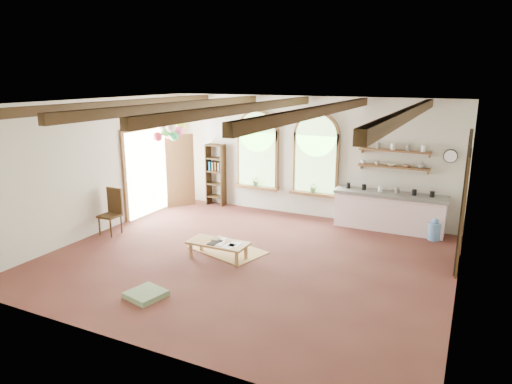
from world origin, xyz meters
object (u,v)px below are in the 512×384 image
Objects in this scene: side_chair at (111,221)px; balloon_cluster at (168,129)px; kitchen_counter at (389,211)px; coffee_table at (218,244)px.

balloon_cluster is (0.33, 1.99, 2.01)m from side_chair.
side_chair reaches higher than kitchen_counter.
balloon_cluster is (-5.62, -1.24, 1.86)m from kitchen_counter.
balloon_cluster reaches higher than coffee_table.
balloon_cluster is at bearing -167.60° from kitchen_counter.
side_chair is at bearing -99.48° from balloon_cluster.
side_chair is (-3.10, 0.21, 0.00)m from coffee_table.
coffee_table is 1.09× the size of balloon_cluster.
side_chair reaches higher than coffee_table.
coffee_table is (-2.85, -3.43, -0.16)m from kitchen_counter.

